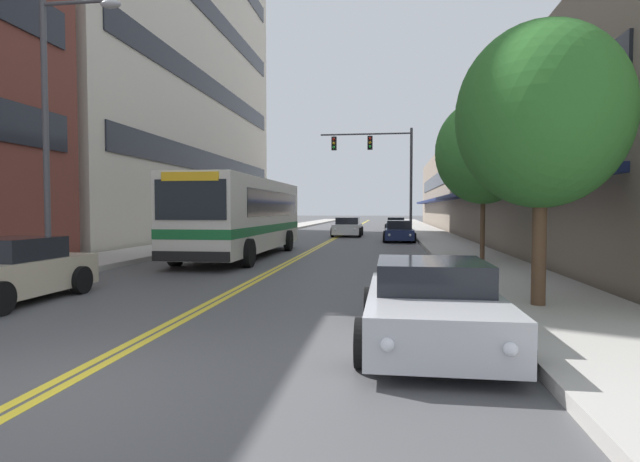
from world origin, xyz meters
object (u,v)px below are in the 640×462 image
(car_slate_blue_parked_right_mid, at_px, (396,225))
(car_white_moving_lead, at_px, (348,227))
(car_navy_parked_right_far, at_px, (399,232))
(car_black_parked_left_mid, at_px, (259,232))
(city_bus, at_px, (244,214))
(street_tree_right_near, at_px, (542,116))
(street_tree_right_mid, at_px, (484,152))
(street_lamp_left_near, at_px, (56,115))
(car_silver_parked_right_foreground, at_px, (432,305))
(traffic_signal_mast, at_px, (382,161))
(car_champagne_parked_left_near, at_px, (8,272))

(car_slate_blue_parked_right_mid, distance_m, car_white_moving_lead, 9.24)
(car_navy_parked_right_far, bearing_deg, car_slate_blue_parked_right_mid, 90.05)
(car_black_parked_left_mid, bearing_deg, car_navy_parked_right_far, 7.75)
(city_bus, height_order, street_tree_right_near, street_tree_right_near)
(car_slate_blue_parked_right_mid, distance_m, street_tree_right_mid, 27.29)
(city_bus, relative_size, street_lamp_left_near, 1.51)
(street_lamp_left_near, bearing_deg, street_tree_right_mid, 28.48)
(street_lamp_left_near, bearing_deg, street_tree_right_near, -10.95)
(street_tree_right_near, distance_m, street_tree_right_mid, 8.82)
(city_bus, height_order, car_silver_parked_right_foreground, city_bus)
(car_slate_blue_parked_right_mid, relative_size, street_tree_right_near, 0.80)
(city_bus, bearing_deg, car_black_parked_left_mid, 101.27)
(car_navy_parked_right_far, relative_size, street_tree_right_near, 0.82)
(street_tree_right_mid, bearing_deg, street_lamp_left_near, -151.52)
(car_slate_blue_parked_right_mid, distance_m, street_lamp_left_near, 34.98)
(car_slate_blue_parked_right_mid, xyz_separation_m, traffic_signal_mast, (-1.14, -11.48, 4.70))
(car_navy_parked_right_far, relative_size, car_white_moving_lead, 1.00)
(car_black_parked_left_mid, distance_m, car_white_moving_lead, 8.41)
(car_navy_parked_right_far, distance_m, traffic_signal_mast, 5.47)
(car_champagne_parked_left_near, xyz_separation_m, car_black_parked_left_mid, (0.02, 20.80, -0.09))
(car_slate_blue_parked_right_mid, height_order, street_lamp_left_near, street_lamp_left_near)
(traffic_signal_mast, bearing_deg, car_white_moving_lead, 130.27)
(street_lamp_left_near, distance_m, street_tree_right_mid, 13.76)
(car_black_parked_left_mid, xyz_separation_m, car_navy_parked_right_far, (8.73, 1.19, 0.04))
(car_navy_parked_right_far, bearing_deg, car_champagne_parked_left_near, -111.70)
(car_champagne_parked_left_near, relative_size, car_black_parked_left_mid, 0.89)
(car_black_parked_left_mid, height_order, street_lamp_left_near, street_lamp_left_near)
(car_black_parked_left_mid, bearing_deg, traffic_signal_mast, 26.20)
(car_white_moving_lead, relative_size, street_tree_right_near, 0.82)
(city_bus, bearing_deg, car_champagne_parked_left_near, -100.27)
(car_black_parked_left_mid, height_order, street_tree_right_near, street_tree_right_near)
(car_white_moving_lead, relative_size, street_lamp_left_near, 0.58)
(car_black_parked_left_mid, bearing_deg, car_slate_blue_parked_right_mid, 60.19)
(car_slate_blue_parked_right_mid, bearing_deg, car_navy_parked_right_far, -89.95)
(street_tree_right_near, bearing_deg, car_white_moving_lead, 102.23)
(city_bus, bearing_deg, street_tree_right_near, -49.89)
(car_navy_parked_right_far, xyz_separation_m, street_lamp_left_near, (-9.35, -19.46, 3.91))
(car_black_parked_left_mid, height_order, street_tree_right_mid, street_tree_right_mid)
(car_champagne_parked_left_near, distance_m, car_silver_parked_right_foreground, 9.02)
(car_slate_blue_parked_right_mid, bearing_deg, car_champagne_parked_left_near, -103.64)
(street_lamp_left_near, bearing_deg, car_black_parked_left_mid, 88.07)
(city_bus, distance_m, street_tree_right_mid, 9.95)
(city_bus, distance_m, car_black_parked_left_mid, 10.12)
(traffic_signal_mast, height_order, street_tree_right_mid, traffic_signal_mast)
(car_white_moving_lead, height_order, traffic_signal_mast, traffic_signal_mast)
(car_champagne_parked_left_near, xyz_separation_m, traffic_signal_mast, (7.60, 24.53, 4.65))
(car_champagne_parked_left_near, xyz_separation_m, car_silver_parked_right_foreground, (8.76, -2.14, -0.06))
(car_black_parked_left_mid, distance_m, street_tree_right_mid, 16.77)
(car_silver_parked_right_foreground, relative_size, car_white_moving_lead, 0.95)
(car_black_parked_left_mid, relative_size, car_navy_parked_right_far, 1.07)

